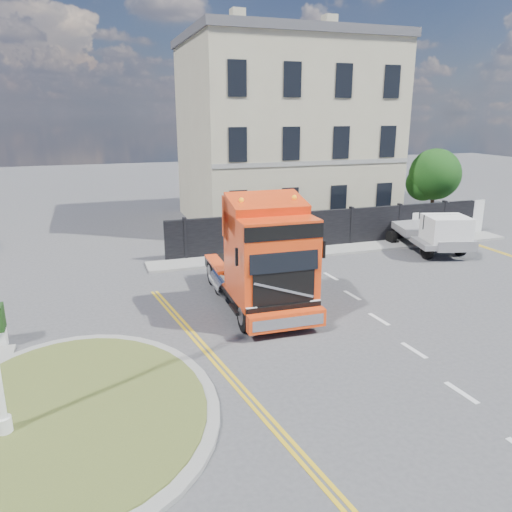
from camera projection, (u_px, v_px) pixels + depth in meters
name	position (u px, v px, depth m)	size (l,w,h in m)	color
ground	(296.00, 326.00, 16.78)	(120.00, 120.00, 0.00)	#424244
traffic_island	(75.00, 410.00, 11.87)	(6.80, 6.80, 0.17)	gray
hoarding_fence	(343.00, 227.00, 26.71)	(18.80, 0.25, 2.00)	black
georgian_building	(283.00, 131.00, 32.06)	(12.30, 10.30, 12.80)	#B5AF90
tree	(432.00, 177.00, 31.38)	(3.20, 3.20, 4.80)	#382619
pavement_far	(341.00, 249.00, 25.98)	(20.00, 1.60, 0.12)	gray
truck	(264.00, 262.00, 17.57)	(2.76, 6.97, 4.14)	black
flatbed_pickup	(438.00, 233.00, 25.02)	(3.17, 5.36, 2.07)	slate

